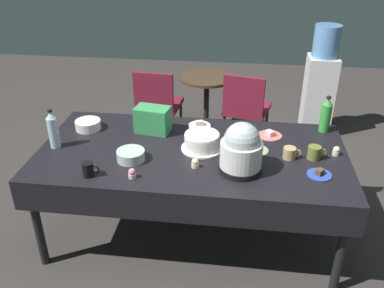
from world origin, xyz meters
name	(u,v)px	position (x,y,z in m)	size (l,w,h in m)	color
ground	(192,231)	(0.00, 0.00, 0.00)	(9.00, 9.00, 0.00)	#383330
potluck_table	(192,158)	(0.00, 0.00, 0.69)	(2.20, 1.10, 0.75)	black
frosted_layer_cake	(202,142)	(0.07, 0.03, 0.81)	(0.30, 0.30, 0.12)	silver
slow_cooker	(241,150)	(0.35, -0.23, 0.91)	(0.28, 0.28, 0.35)	black
glass_salad_bowl	(131,155)	(-0.40, -0.19, 0.79)	(0.19, 0.19, 0.07)	#B2C6BC
ceramic_snack_bowl	(88,125)	(-0.85, 0.24, 0.79)	(0.20, 0.20, 0.07)	silver
dessert_plate_sage	(256,149)	(0.46, 0.05, 0.76)	(0.18, 0.18, 0.05)	#8CA87F
dessert_plate_cobalt	(319,174)	(0.86, -0.23, 0.76)	(0.16, 0.16, 0.04)	#2D4CB2
dessert_plate_coral	(270,135)	(0.56, 0.29, 0.76)	(0.19, 0.19, 0.04)	#E07266
dessert_plate_cream	(199,125)	(0.01, 0.40, 0.76)	(0.18, 0.18, 0.04)	beige
cupcake_vanilla	(336,151)	(1.01, 0.06, 0.78)	(0.05, 0.05, 0.07)	beige
cupcake_mint	(195,163)	(0.05, -0.23, 0.78)	(0.05, 0.05, 0.07)	beige
cupcake_berry	(132,173)	(-0.33, -0.40, 0.78)	(0.05, 0.05, 0.07)	beige
soda_bottle_water	(53,130)	(-0.99, -0.07, 0.89)	(0.07, 0.07, 0.30)	silver
soda_bottle_lime_soda	(326,115)	(0.98, 0.43, 0.88)	(0.08, 0.08, 0.29)	green
coffee_mug_black	(89,169)	(-0.62, -0.42, 0.80)	(0.11, 0.07, 0.10)	black
coffee_mug_olive	(314,153)	(0.85, -0.01, 0.80)	(0.13, 0.09, 0.09)	olive
coffee_mug_tan	(290,153)	(0.68, -0.03, 0.79)	(0.13, 0.09, 0.08)	tan
soda_carton	(153,120)	(-0.34, 0.26, 0.85)	(0.26, 0.16, 0.20)	#338C4C
paper_napkin_stack	(243,131)	(0.36, 0.33, 0.76)	(0.14, 0.14, 0.02)	pink
maroon_chair_left	(157,102)	(-0.56, 1.46, 0.49)	(0.48, 0.48, 0.85)	maroon
maroon_chair_right	(246,106)	(0.38, 1.46, 0.49)	(0.53, 0.53, 0.85)	maroon
round_cafe_table	(207,95)	(-0.05, 1.69, 0.50)	(0.60, 0.60, 0.72)	#473323
water_cooler	(320,84)	(1.20, 1.96, 0.59)	(0.32, 0.32, 1.24)	silver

